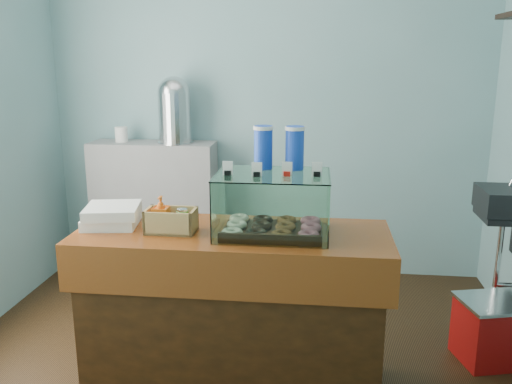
# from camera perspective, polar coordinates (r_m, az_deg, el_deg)

# --- Properties ---
(ground) EXTENTS (3.50, 3.50, 0.00)m
(ground) POSITION_cam_1_polar(r_m,az_deg,el_deg) (3.37, -1.62, -17.51)
(ground) COLOR black
(ground) RESTS_ON ground
(room_shell) EXTENTS (3.54, 3.04, 2.82)m
(room_shell) POSITION_cam_1_polar(r_m,az_deg,el_deg) (2.88, -1.32, 12.89)
(room_shell) COLOR #71A0A5
(room_shell) RESTS_ON ground
(counter) EXTENTS (1.60, 0.60, 0.90)m
(counter) POSITION_cam_1_polar(r_m,az_deg,el_deg) (2.93, -2.42, -12.44)
(counter) COLOR #45220D
(counter) RESTS_ON ground
(back_shelf) EXTENTS (1.00, 0.32, 1.10)m
(back_shelf) POSITION_cam_1_polar(r_m,az_deg,el_deg) (4.53, -10.57, -1.73)
(back_shelf) COLOR gray
(back_shelf) RESTS_ON ground
(display_case) EXTENTS (0.56, 0.41, 0.53)m
(display_case) POSITION_cam_1_polar(r_m,az_deg,el_deg) (2.72, 1.92, -0.66)
(display_case) COLOR #34190F
(display_case) RESTS_ON counter
(condiment_crate) EXTENTS (0.25, 0.15, 0.18)m
(condiment_crate) POSITION_cam_1_polar(r_m,az_deg,el_deg) (2.77, -9.12, -2.86)
(condiment_crate) COLOR tan
(condiment_crate) RESTS_ON counter
(pastry_boxes) EXTENTS (0.32, 0.32, 0.11)m
(pastry_boxes) POSITION_cam_1_polar(r_m,az_deg,el_deg) (2.94, -14.91, -2.40)
(pastry_boxes) COLOR white
(pastry_boxes) RESTS_ON counter
(coffee_urn) EXTENTS (0.28, 0.28, 0.52)m
(coffee_urn) POSITION_cam_1_polar(r_m,az_deg,el_deg) (4.31, -8.57, 8.69)
(coffee_urn) COLOR silver
(coffee_urn) RESTS_ON back_shelf
(red_cooler) EXTENTS (0.51, 0.43, 0.38)m
(red_cooler) POSITION_cam_1_polar(r_m,az_deg,el_deg) (3.60, 23.95, -13.15)
(red_cooler) COLOR #BA100E
(red_cooler) RESTS_ON ground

